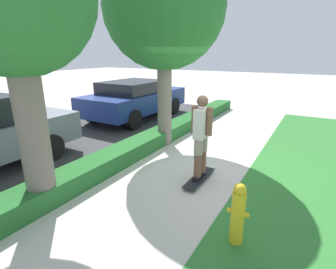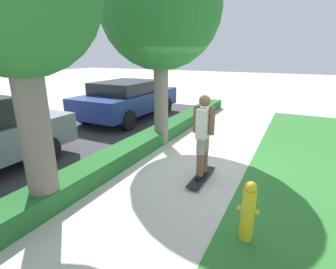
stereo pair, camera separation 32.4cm
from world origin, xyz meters
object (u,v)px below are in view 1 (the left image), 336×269
at_px(tree_mid, 164,8).
at_px(skater_person, 201,136).
at_px(parked_car_middle, 135,98).
at_px(fire_hydrant, 238,214).
at_px(skateboard, 200,178).

bearing_deg(tree_mid, skater_person, -132.41).
relative_size(parked_car_middle, fire_hydrant, 5.07).
relative_size(skater_person, tree_mid, 0.32).
xyz_separation_m(skater_person, tree_mid, (1.57, 1.72, 2.46)).
distance_m(tree_mid, fire_hydrant, 5.02).
height_order(skater_person, tree_mid, tree_mid).
relative_size(tree_mid, fire_hydrant, 5.74).
distance_m(parked_car_middle, fire_hydrant, 7.21).
bearing_deg(fire_hydrant, parked_car_middle, 47.25).
bearing_deg(parked_car_middle, skateboard, -129.71).
xyz_separation_m(skateboard, tree_mid, (1.57, 1.72, 3.31)).
relative_size(skater_person, fire_hydrant, 1.87).
distance_m(skateboard, fire_hydrant, 1.77).
bearing_deg(tree_mid, parked_car_middle, 51.36).
height_order(tree_mid, parked_car_middle, tree_mid).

